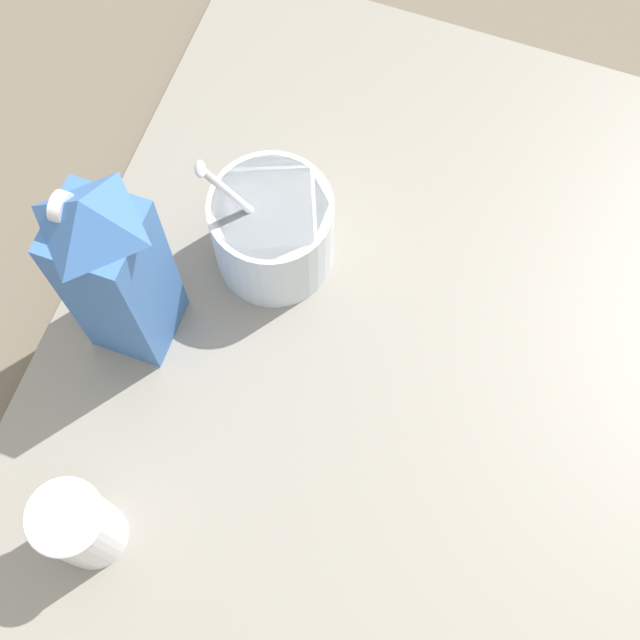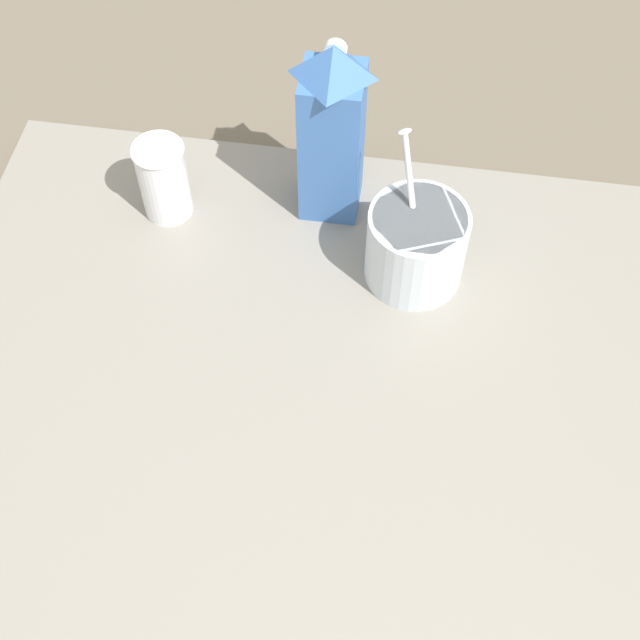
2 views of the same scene
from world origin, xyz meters
name	(u,v)px [view 2 (image 2 of 2)]	position (x,y,z in m)	size (l,w,h in m)	color
ground_plane	(292,467)	(0.00, 0.00, 0.00)	(6.00, 6.00, 0.00)	#665B4C
countertop	(292,460)	(0.00, 0.00, 0.02)	(1.01, 1.01, 0.04)	gray
milk_carton	(332,131)	(0.01, -0.41, 0.18)	(0.08, 0.08, 0.28)	#3D6BB2
yogurt_tub	(416,243)	(-0.12, -0.30, 0.10)	(0.13, 0.13, 0.22)	silver
drinking_cup	(163,178)	(0.24, -0.36, 0.11)	(0.07, 0.07, 0.12)	white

